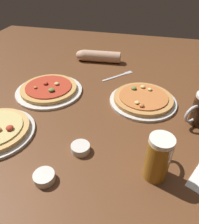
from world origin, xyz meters
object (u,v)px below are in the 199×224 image
Objects in this scene: pizza_plate_side at (49,89)px; ramekin_butter at (44,177)px; beer_mug_dark at (158,157)px; ramekin_sauce at (80,148)px; fork_spare at (118,76)px; diner_arm at (96,56)px; pizza_plate_far at (143,99)px.

pizza_plate_side is 0.54m from ramekin_butter.
beer_mug_dark reaches higher than ramekin_butter.
fork_spare is (0.03, 0.62, -0.01)m from ramekin_sauce.
ramekin_butter is at bearing -97.57° from fork_spare.
pizza_plate_far is at bearing -50.37° from diner_arm.
ramekin_butter is (-0.26, -0.52, -0.00)m from pizza_plate_far.
beer_mug_dark reaches higher than diner_arm.
beer_mug_dark reaches higher than pizza_plate_side.
fork_spare is 0.25m from diner_arm.
diner_arm is at bearing 94.73° from ramekin_butter.
ramekin_sauce is 0.80m from diner_arm.
diner_arm is at bearing 100.74° from ramekin_sauce.
pizza_plate_side reaches higher than ramekin_sauce.
pizza_plate_side is 0.46m from diner_arm.
beer_mug_dark is 0.55× the size of diner_arm.
beer_mug_dark is (0.55, -0.39, 0.06)m from pizza_plate_side.
diner_arm is (-0.08, 0.94, 0.02)m from ramekin_butter.
diner_arm reaches higher than pizza_plate_side.
beer_mug_dark reaches higher than pizza_plate_far.
beer_mug_dark reaches higher than fork_spare.
ramekin_sauce is at bearing 172.11° from beer_mug_dark.
ramekin_sauce is at bearing -79.26° from diner_arm.
fork_spare is at bearing 40.08° from pizza_plate_side.
beer_mug_dark is at bearing -35.08° from pizza_plate_side.
pizza_plate_far is 1.87× the size of fork_spare.
pizza_plate_far is 4.60× the size of ramekin_sauce.
pizza_plate_side is 1.14× the size of diner_arm.
beer_mug_dark is at bearing -79.83° from pizza_plate_far.
pizza_plate_side is at bearing -177.04° from pizza_plate_far.
pizza_plate_side is 1.98× the size of fork_spare.
beer_mug_dark is 2.39× the size of ramekin_butter.
beer_mug_dark is at bearing -7.89° from ramekin_sauce.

